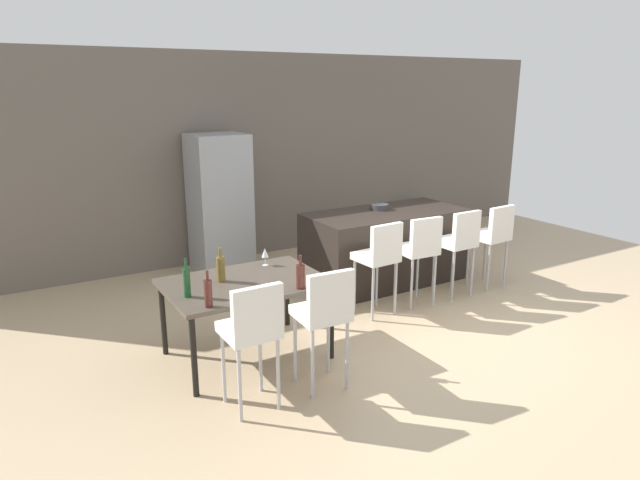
# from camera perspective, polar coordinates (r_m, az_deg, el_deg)

# --- Properties ---
(ground_plane) EXTENTS (10.00, 10.00, 0.00)m
(ground_plane) POSITION_cam_1_polar(r_m,az_deg,el_deg) (6.25, 9.50, -7.85)
(ground_plane) COLOR tan
(back_wall) EXTENTS (10.00, 0.12, 2.90)m
(back_wall) POSITION_cam_1_polar(r_m,az_deg,el_deg) (8.45, -4.11, 8.60)
(back_wall) COLOR #665B51
(back_wall) RESTS_ON ground_plane
(kitchen_island) EXTENTS (2.04, 0.95, 0.92)m
(kitchen_island) POSITION_cam_1_polar(r_m,az_deg,el_deg) (7.22, 6.65, -0.67)
(kitchen_island) COLOR black
(kitchen_island) RESTS_ON ground_plane
(bar_chair_left) EXTENTS (0.42, 0.42, 1.05)m
(bar_chair_left) POSITION_cam_1_polar(r_m,az_deg,el_deg) (6.06, 6.06, -1.44)
(bar_chair_left) COLOR white
(bar_chair_left) RESTS_ON ground_plane
(bar_chair_middle) EXTENTS (0.42, 0.42, 1.05)m
(bar_chair_middle) POSITION_cam_1_polar(r_m,az_deg,el_deg) (6.40, 10.06, -0.68)
(bar_chair_middle) COLOR white
(bar_chair_middle) RESTS_ON ground_plane
(bar_chair_right) EXTENTS (0.41, 0.41, 1.05)m
(bar_chair_right) POSITION_cam_1_polar(r_m,az_deg,el_deg) (6.80, 13.90, 0.05)
(bar_chair_right) COLOR white
(bar_chair_right) RESTS_ON ground_plane
(bar_chair_far) EXTENTS (0.43, 0.43, 1.05)m
(bar_chair_far) POSITION_cam_1_polar(r_m,az_deg,el_deg) (7.21, 17.16, 0.67)
(bar_chair_far) COLOR white
(bar_chair_far) RESTS_ON ground_plane
(dining_table) EXTENTS (1.42, 0.99, 0.74)m
(dining_table) POSITION_cam_1_polar(r_m,az_deg,el_deg) (5.15, -7.58, -4.80)
(dining_table) COLOR #4C4238
(dining_table) RESTS_ON ground_plane
(dining_chair_near) EXTENTS (0.40, 0.40, 1.05)m
(dining_chair_near) POSITION_cam_1_polar(r_m,az_deg,el_deg) (4.30, -6.89, -8.73)
(dining_chair_near) COLOR white
(dining_chair_near) RESTS_ON ground_plane
(dining_chair_far) EXTENTS (0.42, 0.42, 1.05)m
(dining_chair_far) POSITION_cam_1_polar(r_m,az_deg,el_deg) (4.57, 0.45, -7.11)
(dining_chair_far) COLOR white
(dining_chair_far) RESTS_ON ground_plane
(wine_bottle_end) EXTENTS (0.08, 0.08, 0.30)m
(wine_bottle_end) POSITION_cam_1_polar(r_m,az_deg,el_deg) (4.88, -2.00, -3.66)
(wine_bottle_end) COLOR #471E19
(wine_bottle_end) RESTS_ON dining_table
(wine_bottle_right) EXTENTS (0.06, 0.06, 0.30)m
(wine_bottle_right) POSITION_cam_1_polar(r_m,az_deg,el_deg) (4.56, -11.27, -5.28)
(wine_bottle_right) COLOR #471E19
(wine_bottle_right) RESTS_ON dining_table
(wine_bottle_near) EXTENTS (0.08, 0.08, 0.31)m
(wine_bottle_near) POSITION_cam_1_polar(r_m,az_deg,el_deg) (5.12, -10.03, -2.88)
(wine_bottle_near) COLOR brown
(wine_bottle_near) RESTS_ON dining_table
(wine_bottle_far) EXTENTS (0.06, 0.06, 0.34)m
(wine_bottle_far) POSITION_cam_1_polar(r_m,az_deg,el_deg) (4.80, -13.37, -4.16)
(wine_bottle_far) COLOR #194723
(wine_bottle_far) RESTS_ON dining_table
(wine_glass_left) EXTENTS (0.07, 0.07, 0.17)m
(wine_glass_left) POSITION_cam_1_polar(r_m,az_deg,el_deg) (5.51, -5.60, -1.34)
(wine_glass_left) COLOR silver
(wine_glass_left) RESTS_ON dining_table
(refrigerator) EXTENTS (0.72, 0.68, 1.84)m
(refrigerator) POSITION_cam_1_polar(r_m,az_deg,el_deg) (7.68, -10.14, 3.71)
(refrigerator) COLOR #939699
(refrigerator) RESTS_ON ground_plane
(fruit_bowl) EXTENTS (0.23, 0.23, 0.07)m
(fruit_bowl) POSITION_cam_1_polar(r_m,az_deg,el_deg) (7.20, 6.07, 3.38)
(fruit_bowl) COLOR #333338
(fruit_bowl) RESTS_ON kitchen_island
(potted_plant) EXTENTS (0.40, 0.40, 0.60)m
(potted_plant) POSITION_cam_1_polar(r_m,az_deg,el_deg) (9.58, 10.02, 2.57)
(potted_plant) COLOR #996B4C
(potted_plant) RESTS_ON ground_plane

